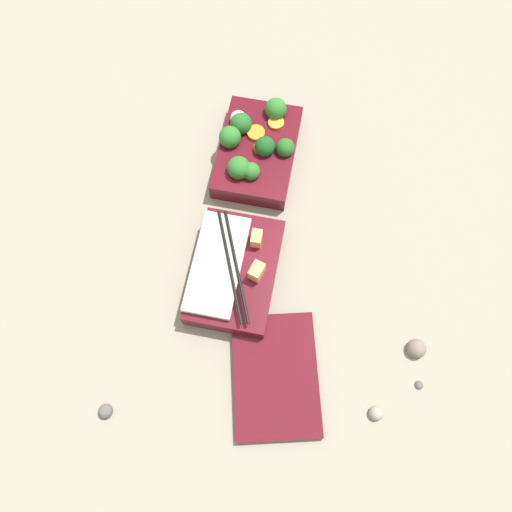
# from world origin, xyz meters

# --- Properties ---
(ground_plane) EXTENTS (3.00, 3.00, 0.00)m
(ground_plane) POSITION_xyz_m (0.00, 0.00, 0.00)
(ground_plane) COLOR gray
(bento_tray_vegetable) EXTENTS (0.20, 0.14, 0.07)m
(bento_tray_vegetable) POSITION_xyz_m (-0.10, -0.00, 0.03)
(bento_tray_vegetable) COLOR #510F19
(bento_tray_vegetable) RESTS_ON ground_plane
(bento_tray_rice) EXTENTS (0.20, 0.14, 0.07)m
(bento_tray_rice) POSITION_xyz_m (0.14, 0.00, 0.02)
(bento_tray_rice) COLOR #510F19
(bento_tray_rice) RESTS_ON ground_plane
(bento_lid) EXTENTS (0.22, 0.18, 0.01)m
(bento_lid) POSITION_xyz_m (0.29, 0.11, 0.01)
(bento_lid) COLOR #510F19
(bento_lid) RESTS_ON ground_plane
(pebble_0) EXTENTS (0.02, 0.02, 0.02)m
(pebble_0) POSITION_xyz_m (0.39, -0.15, 0.01)
(pebble_0) COLOR #595651
(pebble_0) RESTS_ON ground_plane
(pebble_1) EXTENTS (0.03, 0.03, 0.03)m
(pebble_1) POSITION_xyz_m (0.20, 0.32, 0.01)
(pebble_1) COLOR #7A6B5B
(pebble_1) RESTS_ON ground_plane
(pebble_2) EXTENTS (0.02, 0.02, 0.02)m
(pebble_2) POSITION_xyz_m (0.32, 0.27, 0.01)
(pebble_2) COLOR gray
(pebble_2) RESTS_ON ground_plane
(pebble_3) EXTENTS (0.01, 0.01, 0.01)m
(pebble_3) POSITION_xyz_m (0.26, 0.33, 0.00)
(pebble_3) COLOR #595651
(pebble_3) RESTS_ON ground_plane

